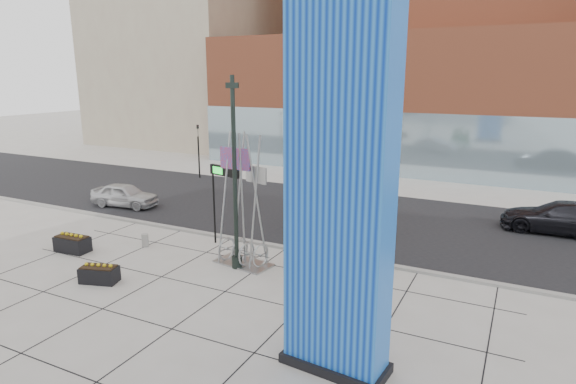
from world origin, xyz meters
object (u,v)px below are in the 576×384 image
at_px(blue_pylon, 339,204).
at_px(concrete_bollard, 145,240).
at_px(overhead_street_sign, 225,177).
at_px(lamp_post, 235,193).
at_px(public_art_sculpture, 243,231).
at_px(car_white_west, 125,195).
at_px(car_silver_mid, 335,218).

relative_size(blue_pylon, concrete_bollard, 15.63).
xyz_separation_m(concrete_bollard, overhead_street_sign, (3.27, 1.89, 2.96)).
xyz_separation_m(lamp_post, public_art_sculpture, (0.05, 0.45, -1.72)).
bearing_deg(car_white_west, blue_pylon, -127.74).
xyz_separation_m(lamp_post, car_white_west, (-11.17, 5.05, -2.48)).
xyz_separation_m(blue_pylon, car_silver_mid, (-4.28, 11.10, -3.93)).
height_order(public_art_sculpture, overhead_street_sign, public_art_sculpture).
height_order(public_art_sculpture, car_silver_mid, public_art_sculpture).
distance_m(blue_pylon, lamp_post, 7.90).
xyz_separation_m(car_white_west, car_silver_mid, (13.04, 1.31, -0.01)).
bearing_deg(concrete_bollard, car_silver_mid, 40.96).
height_order(concrete_bollard, car_white_west, car_white_west).
relative_size(public_art_sculpture, overhead_street_sign, 1.47).
relative_size(lamp_post, concrete_bollard, 12.71).
xyz_separation_m(lamp_post, car_silver_mid, (1.87, 6.36, -2.49)).
height_order(concrete_bollard, car_silver_mid, car_silver_mid).
xyz_separation_m(lamp_post, overhead_street_sign, (-1.91, 2.12, 0.08)).
bearing_deg(public_art_sculpture, car_white_west, 166.91).
relative_size(blue_pylon, public_art_sculpture, 1.71).
bearing_deg(lamp_post, car_silver_mid, 73.58).
distance_m(blue_pylon, overhead_street_sign, 10.68).
distance_m(blue_pylon, car_silver_mid, 12.53).
distance_m(overhead_street_sign, car_white_west, 10.04).
relative_size(lamp_post, overhead_street_sign, 2.05).
relative_size(overhead_street_sign, car_white_west, 0.93).
height_order(blue_pylon, concrete_bollard, blue_pylon).
distance_m(concrete_bollard, car_white_west, 7.69).
bearing_deg(overhead_street_sign, public_art_sculpture, -26.15).
bearing_deg(overhead_street_sign, blue_pylon, -26.09).
bearing_deg(public_art_sculpture, car_silver_mid, 82.08).
relative_size(blue_pylon, car_silver_mid, 2.29).
bearing_deg(blue_pylon, car_silver_mid, 116.78).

